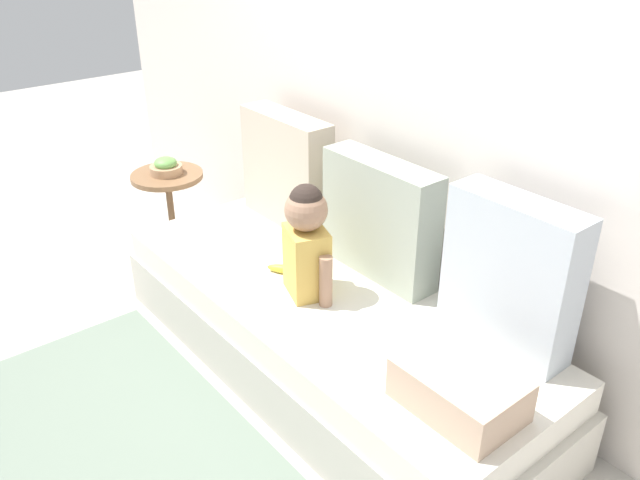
{
  "coord_description": "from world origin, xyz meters",
  "views": [
    {
      "loc": [
        1.82,
        -1.5,
        1.91
      ],
      "look_at": [
        -0.03,
        0.0,
        0.66
      ],
      "focal_mm": 36.46,
      "sensor_mm": 36.0,
      "label": 1
    }
  ],
  "objects_px": {
    "couch": "(324,333)",
    "fruit_bowl": "(166,167)",
    "folded_blanket": "(459,390)",
    "throw_pillow_center": "(379,218)",
    "toddler": "(306,239)",
    "side_table": "(169,191)",
    "throw_pillow_right": "(510,275)",
    "throw_pillow_left": "(287,169)",
    "banana": "(285,269)"
  },
  "relations": [
    {
      "from": "throw_pillow_left",
      "to": "throw_pillow_right",
      "type": "height_order",
      "value": "throw_pillow_right"
    },
    {
      "from": "side_table",
      "to": "banana",
      "type": "bearing_deg",
      "value": -2.64
    },
    {
      "from": "toddler",
      "to": "couch",
      "type": "bearing_deg",
      "value": 38.47
    },
    {
      "from": "fruit_bowl",
      "to": "toddler",
      "type": "bearing_deg",
      "value": -3.12
    },
    {
      "from": "toddler",
      "to": "folded_blanket",
      "type": "height_order",
      "value": "toddler"
    },
    {
      "from": "couch",
      "to": "side_table",
      "type": "xyz_separation_m",
      "value": [
        -1.49,
        0.03,
        0.18
      ]
    },
    {
      "from": "couch",
      "to": "folded_blanket",
      "type": "relative_size",
      "value": 5.52
    },
    {
      "from": "couch",
      "to": "side_table",
      "type": "distance_m",
      "value": 1.5
    },
    {
      "from": "throw_pillow_right",
      "to": "folded_blanket",
      "type": "relative_size",
      "value": 1.48
    },
    {
      "from": "folded_blanket",
      "to": "side_table",
      "type": "bearing_deg",
      "value": 176.71
    },
    {
      "from": "throw_pillow_right",
      "to": "throw_pillow_center",
      "type": "bearing_deg",
      "value": 180.0
    },
    {
      "from": "couch",
      "to": "fruit_bowl",
      "type": "bearing_deg",
      "value": 178.85
    },
    {
      "from": "toddler",
      "to": "fruit_bowl",
      "type": "xyz_separation_m",
      "value": [
        -1.43,
        0.08,
        -0.14
      ]
    },
    {
      "from": "toddler",
      "to": "folded_blanket",
      "type": "distance_m",
      "value": 0.9
    },
    {
      "from": "couch",
      "to": "fruit_bowl",
      "type": "height_order",
      "value": "fruit_bowl"
    },
    {
      "from": "couch",
      "to": "banana",
      "type": "relative_size",
      "value": 12.98
    },
    {
      "from": "banana",
      "to": "fruit_bowl",
      "type": "relative_size",
      "value": 0.9
    },
    {
      "from": "throw_pillow_left",
      "to": "folded_blanket",
      "type": "relative_size",
      "value": 1.43
    },
    {
      "from": "couch",
      "to": "folded_blanket",
      "type": "xyz_separation_m",
      "value": [
        0.82,
        -0.1,
        0.28
      ]
    },
    {
      "from": "throw_pillow_center",
      "to": "toddler",
      "type": "relative_size",
      "value": 1.18
    },
    {
      "from": "folded_blanket",
      "to": "throw_pillow_center",
      "type": "bearing_deg",
      "value": 153.28
    },
    {
      "from": "throw_pillow_right",
      "to": "fruit_bowl",
      "type": "distance_m",
      "value": 2.2
    },
    {
      "from": "folded_blanket",
      "to": "fruit_bowl",
      "type": "height_order",
      "value": "fruit_bowl"
    },
    {
      "from": "toddler",
      "to": "fruit_bowl",
      "type": "distance_m",
      "value": 1.44
    },
    {
      "from": "throw_pillow_left",
      "to": "side_table",
      "type": "height_order",
      "value": "throw_pillow_left"
    },
    {
      "from": "folded_blanket",
      "to": "banana",
      "type": "bearing_deg",
      "value": 175.97
    },
    {
      "from": "fruit_bowl",
      "to": "couch",
      "type": "bearing_deg",
      "value": -1.15
    },
    {
      "from": "banana",
      "to": "throw_pillow_left",
      "type": "bearing_deg",
      "value": 142.12
    },
    {
      "from": "couch",
      "to": "throw_pillow_right",
      "type": "xyz_separation_m",
      "value": [
        0.68,
        0.31,
        0.5
      ]
    },
    {
      "from": "banana",
      "to": "folded_blanket",
      "type": "height_order",
      "value": "folded_blanket"
    },
    {
      "from": "couch",
      "to": "throw_pillow_right",
      "type": "distance_m",
      "value": 0.9
    },
    {
      "from": "banana",
      "to": "couch",
      "type": "bearing_deg",
      "value": 6.28
    },
    {
      "from": "throw_pillow_right",
      "to": "side_table",
      "type": "xyz_separation_m",
      "value": [
        -2.18,
        -0.28,
        -0.32
      ]
    },
    {
      "from": "throw_pillow_center",
      "to": "toddler",
      "type": "bearing_deg",
      "value": -99.53
    },
    {
      "from": "throw_pillow_center",
      "to": "side_table",
      "type": "height_order",
      "value": "throw_pillow_center"
    },
    {
      "from": "side_table",
      "to": "toddler",
      "type": "bearing_deg",
      "value": -3.12
    },
    {
      "from": "banana",
      "to": "folded_blanket",
      "type": "relative_size",
      "value": 0.42
    },
    {
      "from": "throw_pillow_right",
      "to": "side_table",
      "type": "bearing_deg",
      "value": -172.63
    },
    {
      "from": "throw_pillow_left",
      "to": "fruit_bowl",
      "type": "distance_m",
      "value": 0.87
    },
    {
      "from": "throw_pillow_center",
      "to": "folded_blanket",
      "type": "xyz_separation_m",
      "value": [
        0.82,
        -0.41,
        -0.19
      ]
    },
    {
      "from": "throw_pillow_right",
      "to": "side_table",
      "type": "relative_size",
      "value": 1.21
    },
    {
      "from": "throw_pillow_center",
      "to": "side_table",
      "type": "bearing_deg",
      "value": -169.32
    },
    {
      "from": "toddler",
      "to": "throw_pillow_right",
      "type": "bearing_deg",
      "value": 25.77
    },
    {
      "from": "couch",
      "to": "folded_blanket",
      "type": "bearing_deg",
      "value": -7.12
    },
    {
      "from": "throw_pillow_center",
      "to": "fruit_bowl",
      "type": "distance_m",
      "value": 1.53
    },
    {
      "from": "throw_pillow_left",
      "to": "toddler",
      "type": "bearing_deg",
      "value": -29.96
    },
    {
      "from": "fruit_bowl",
      "to": "throw_pillow_center",
      "type": "bearing_deg",
      "value": 10.68
    },
    {
      "from": "toddler",
      "to": "banana",
      "type": "height_order",
      "value": "toddler"
    },
    {
      "from": "folded_blanket",
      "to": "fruit_bowl",
      "type": "xyz_separation_m",
      "value": [
        -2.32,
        0.13,
        0.05
      ]
    },
    {
      "from": "throw_pillow_right",
      "to": "folded_blanket",
      "type": "xyz_separation_m",
      "value": [
        0.14,
        -0.41,
        -0.22
      ]
    }
  ]
}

